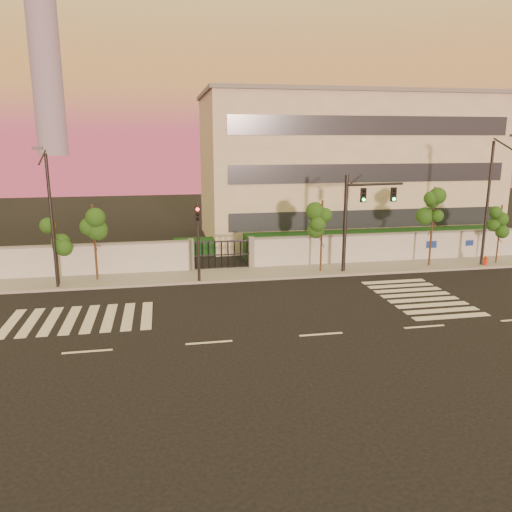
# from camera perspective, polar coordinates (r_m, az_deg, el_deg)

# --- Properties ---
(ground) EXTENTS (120.00, 120.00, 0.00)m
(ground) POSITION_cam_1_polar(r_m,az_deg,el_deg) (22.70, 7.44, -8.88)
(ground) COLOR black
(ground) RESTS_ON ground
(sidewalk) EXTENTS (60.00, 3.00, 0.15)m
(sidewalk) POSITION_cam_1_polar(r_m,az_deg,el_deg) (32.30, 1.69, -1.92)
(sidewalk) COLOR gray
(sidewalk) RESTS_ON ground
(perimeter_wall) EXTENTS (60.00, 0.36, 2.20)m
(perimeter_wall) POSITION_cam_1_polar(r_m,az_deg,el_deg) (33.50, 1.32, 0.39)
(perimeter_wall) COLOR #B4B7BC
(perimeter_wall) RESTS_ON ground
(hedge_row) EXTENTS (41.00, 4.25, 1.80)m
(hedge_row) POSITION_cam_1_polar(r_m,az_deg,el_deg) (36.39, 2.06, 1.01)
(hedge_row) COLOR black
(hedge_row) RESTS_ON ground
(institutional_building) EXTENTS (24.40, 12.40, 12.25)m
(institutional_building) POSITION_cam_1_polar(r_m,az_deg,el_deg) (44.85, 9.99, 10.00)
(institutional_building) COLOR #B6B09A
(institutional_building) RESTS_ON ground
(distant_skyscraper) EXTENTS (16.00, 16.00, 118.00)m
(distant_skyscraper) POSITION_cam_1_polar(r_m,az_deg,el_deg) (310.21, -23.15, 22.10)
(distant_skyscraper) COLOR slate
(distant_skyscraper) RESTS_ON ground
(road_markings) EXTENTS (57.00, 7.62, 0.02)m
(road_markings) POSITION_cam_1_polar(r_m,az_deg,el_deg) (25.70, 1.46, -6.07)
(road_markings) COLOR silver
(road_markings) RESTS_ON ground
(street_tree_b) EXTENTS (1.31, 1.04, 3.98)m
(street_tree_b) POSITION_cam_1_polar(r_m,az_deg,el_deg) (31.19, -21.93, 1.97)
(street_tree_b) COLOR #382314
(street_tree_b) RESTS_ON ground
(street_tree_c) EXTENTS (1.58, 1.26, 4.75)m
(street_tree_c) POSITION_cam_1_polar(r_m,az_deg,el_deg) (31.28, -18.03, 3.36)
(street_tree_c) COLOR #382314
(street_tree_c) RESTS_ON ground
(street_tree_d) EXTENTS (1.51, 1.20, 4.74)m
(street_tree_d) POSITION_cam_1_polar(r_m,az_deg,el_deg) (32.10, 7.58, 4.11)
(street_tree_d) COLOR #382314
(street_tree_d) RESTS_ON ground
(street_tree_e) EXTENTS (1.63, 1.30, 5.45)m
(street_tree_e) POSITION_cam_1_polar(r_m,az_deg,el_deg) (35.19, 19.63, 5.11)
(street_tree_e) COLOR #382314
(street_tree_e) RESTS_ON ground
(street_tree_f) EXTENTS (1.33, 1.05, 4.16)m
(street_tree_f) POSITION_cam_1_polar(r_m,az_deg,el_deg) (37.93, 26.16, 3.60)
(street_tree_f) COLOR #382314
(street_tree_f) RESTS_ON ground
(traffic_signal_main) EXTENTS (4.00, 0.60, 6.33)m
(traffic_signal_main) POSITION_cam_1_polar(r_m,az_deg,el_deg) (32.46, 11.52, 4.98)
(traffic_signal_main) COLOR black
(traffic_signal_main) RESTS_ON ground
(traffic_signal_secondary) EXTENTS (0.38, 0.36, 4.89)m
(traffic_signal_secondary) POSITION_cam_1_polar(r_m,az_deg,el_deg) (29.69, -6.65, 2.65)
(traffic_signal_secondary) COLOR black
(traffic_signal_secondary) RESTS_ON ground
(streetlight_west) EXTENTS (0.48, 1.95, 8.11)m
(streetlight_west) POSITION_cam_1_polar(r_m,az_deg,el_deg) (30.17, -22.43, 4.38)
(streetlight_west) COLOR black
(streetlight_west) RESTS_ON ground
(streetlight_east) EXTENTS (0.53, 2.12, 8.80)m
(streetlight_east) POSITION_cam_1_polar(r_m,az_deg,el_deg) (36.53, 25.16, 6.08)
(streetlight_east) COLOR black
(streetlight_east) RESTS_ON ground
(fire_hydrant) EXTENTS (0.29, 0.29, 0.77)m
(fire_hydrant) POSITION_cam_1_polar(r_m,az_deg,el_deg) (37.33, 24.74, -0.59)
(fire_hydrant) COLOR red
(fire_hydrant) RESTS_ON ground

